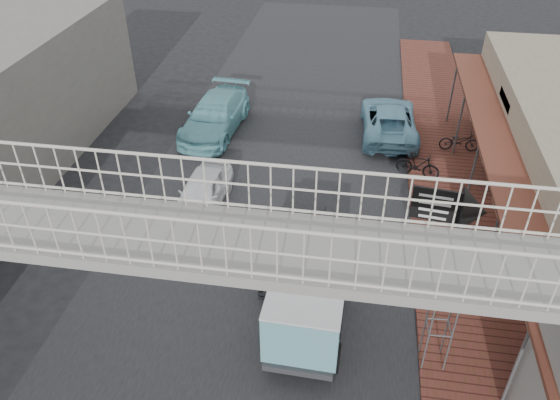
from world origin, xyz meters
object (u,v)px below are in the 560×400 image
(motorcycle_near, at_px, (459,141))
(motorcycle_far, at_px, (418,165))
(arrow_sign, at_px, (469,212))
(angkot_far, at_px, (215,116))
(dark_sedan, at_px, (295,247))
(angkot_van, at_px, (310,288))
(angkot_curb, at_px, (389,120))
(white_hatchback, at_px, (202,191))
(street_clock, at_px, (448,291))

(motorcycle_near, distance_m, motorcycle_far, 2.98)
(arrow_sign, bearing_deg, angkot_far, 144.41)
(dark_sedan, bearing_deg, angkot_van, -70.28)
(angkot_curb, xyz_separation_m, motorcycle_far, (1.10, -3.51, -0.08))
(dark_sedan, height_order, angkot_curb, angkot_curb)
(white_hatchback, xyz_separation_m, motorcycle_far, (7.74, 3.06, -0.01))
(angkot_curb, xyz_separation_m, arrow_sign, (1.85, -9.59, 2.23))
(angkot_van, height_order, street_clock, street_clock)
(street_clock, height_order, arrow_sign, arrow_sign)
(dark_sedan, distance_m, angkot_far, 9.48)
(white_hatchback, height_order, motorcycle_near, white_hatchback)
(arrow_sign, bearing_deg, angkot_van, -147.30)
(motorcycle_near, height_order, motorcycle_far, motorcycle_far)
(dark_sedan, relative_size, motorcycle_near, 2.47)
(motorcycle_near, bearing_deg, street_clock, 169.14)
(angkot_curb, relative_size, angkot_far, 0.96)
(motorcycle_far, relative_size, arrow_sign, 0.49)
(dark_sedan, distance_m, motorcycle_near, 9.90)
(motorcycle_far, bearing_deg, street_clock, -162.93)
(dark_sedan, xyz_separation_m, street_clock, (4.04, -3.29, 1.95))
(angkot_far, bearing_deg, white_hatchback, -75.40)
(dark_sedan, height_order, street_clock, street_clock)
(motorcycle_near, bearing_deg, arrow_sign, 171.08)
(white_hatchback, distance_m, dark_sedan, 4.51)
(angkot_far, distance_m, motorcycle_near, 10.57)
(dark_sedan, relative_size, angkot_van, 0.93)
(arrow_sign, bearing_deg, dark_sedan, -178.62)
(street_clock, relative_size, arrow_sign, 0.87)
(angkot_curb, distance_m, motorcycle_far, 3.68)
(street_clock, bearing_deg, motorcycle_near, 77.52)
(angkot_far, xyz_separation_m, arrow_sign, (9.50, -8.68, 2.18))
(white_hatchback, bearing_deg, motorcycle_far, 25.02)
(motorcycle_near, bearing_deg, motorcycle_far, 140.64)
(angkot_far, bearing_deg, angkot_van, -58.36)
(angkot_curb, bearing_deg, white_hatchback, 41.74)
(white_hatchback, distance_m, angkot_van, 6.72)
(angkot_curb, distance_m, angkot_far, 7.70)
(angkot_curb, relative_size, street_clock, 1.65)
(white_hatchback, height_order, angkot_far, angkot_far)
(angkot_far, relative_size, street_clock, 1.71)
(white_hatchback, bearing_deg, angkot_curb, 48.16)
(white_hatchback, xyz_separation_m, angkot_curb, (6.64, 6.57, 0.07))
(angkot_far, bearing_deg, dark_sedan, -55.67)
(angkot_curb, bearing_deg, motorcycle_far, 104.44)
(white_hatchback, xyz_separation_m, angkot_van, (4.45, -4.99, 0.71))
(angkot_curb, xyz_separation_m, angkot_far, (-7.65, -0.91, 0.06))
(street_clock, bearing_deg, arrow_sign, 71.87)
(angkot_far, bearing_deg, motorcycle_near, 3.23)
(white_hatchback, xyz_separation_m, arrow_sign, (8.49, -3.02, 2.31))
(dark_sedan, distance_m, motorcycle_far, 6.92)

